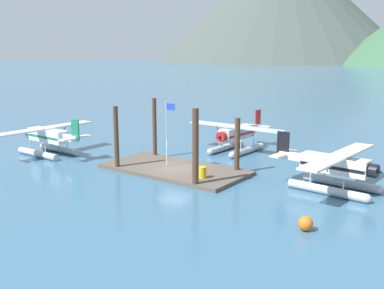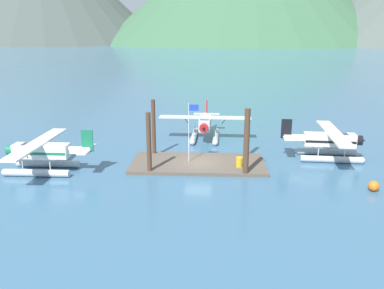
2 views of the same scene
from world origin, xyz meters
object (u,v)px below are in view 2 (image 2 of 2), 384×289
(seaplane_cream_stbd_fwd, at_px, (330,143))
(fuel_drum, at_px, (239,162))
(flagpole, at_px, (190,125))
(seaplane_silver_bow_centre, at_px, (205,126))
(seaplane_white_port_aft, at_px, (41,155))
(mooring_buoy, at_px, (374,186))

(seaplane_cream_stbd_fwd, bearing_deg, fuel_drum, -157.13)
(flagpole, bearing_deg, seaplane_cream_stbd_fwd, 10.68)
(seaplane_silver_bow_centre, xyz_separation_m, seaplane_white_port_aft, (-14.08, -12.00, 0.00))
(seaplane_silver_bow_centre, bearing_deg, mooring_buoy, -48.26)
(flagpole, bearing_deg, seaplane_silver_bow_centre, 82.89)
(flagpole, bearing_deg, fuel_drum, -15.48)
(flagpole, height_order, mooring_buoy, flagpole)
(seaplane_silver_bow_centre, bearing_deg, seaplane_white_port_aft, -139.55)
(mooring_buoy, relative_size, seaplane_cream_stbd_fwd, 0.08)
(seaplane_cream_stbd_fwd, height_order, seaplane_white_port_aft, same)
(flagpole, height_order, seaplane_silver_bow_centre, flagpole)
(seaplane_cream_stbd_fwd, distance_m, seaplane_white_port_aft, 26.78)
(fuel_drum, bearing_deg, mooring_buoy, -23.54)
(fuel_drum, bearing_deg, seaplane_white_port_aft, -175.43)
(seaplane_cream_stbd_fwd, bearing_deg, mooring_buoy, -81.67)
(fuel_drum, height_order, mooring_buoy, fuel_drum)
(seaplane_white_port_aft, bearing_deg, flagpole, 11.50)
(flagpole, height_order, seaplane_white_port_aft, flagpole)
(fuel_drum, xyz_separation_m, seaplane_white_port_aft, (-17.37, -1.39, 0.84))
(seaplane_cream_stbd_fwd, bearing_deg, seaplane_silver_bow_centre, 150.68)
(mooring_buoy, distance_m, seaplane_white_port_aft, 27.67)
(fuel_drum, height_order, seaplane_cream_stbd_fwd, seaplane_cream_stbd_fwd)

